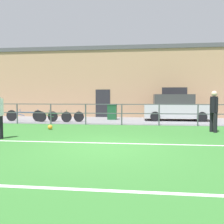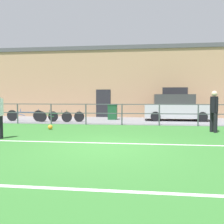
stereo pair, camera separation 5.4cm
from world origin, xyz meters
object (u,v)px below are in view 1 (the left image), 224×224
at_px(parked_car_red, 176,108).
at_px(bicycle_parked_3, 66,116).
at_px(player_goalkeeper, 214,109).
at_px(bicycle_parked_1, 54,117).
at_px(soccer_ball_match, 50,127).
at_px(trash_bin_0, 112,112).
at_px(bicycle_parked_0, 25,115).

distance_m(parked_car_red, bicycle_parked_3, 7.04).
relative_size(player_goalkeeper, bicycle_parked_1, 0.81).
bearing_deg(player_goalkeeper, soccer_ball_match, -109.90).
xyz_separation_m(parked_car_red, bicycle_parked_1, (-7.45, -2.04, -0.46)).
distance_m(bicycle_parked_3, trash_bin_0, 3.22).
bearing_deg(bicycle_parked_0, parked_car_red, 10.60).
relative_size(bicycle_parked_3, trash_bin_0, 2.21).
xyz_separation_m(player_goalkeeper, soccer_ball_match, (-7.32, 0.01, -0.90)).
relative_size(parked_car_red, bicycle_parked_1, 1.87).
xyz_separation_m(player_goalkeeper, bicycle_parked_0, (-10.29, 3.45, -0.63)).
height_order(parked_car_red, bicycle_parked_1, parked_car_red).
bearing_deg(soccer_ball_match, bicycle_parked_1, 107.44).
height_order(bicycle_parked_0, bicycle_parked_1, bicycle_parked_0).
xyz_separation_m(player_goalkeeper, parked_car_red, (-0.87, 5.21, -0.20)).
bearing_deg(player_goalkeeper, parked_car_red, 169.65).
xyz_separation_m(player_goalkeeper, trash_bin_0, (-5.02, 5.26, -0.47)).
distance_m(parked_car_red, bicycle_parked_1, 7.74).
height_order(bicycle_parked_3, trash_bin_0, trash_bin_0).
bearing_deg(parked_car_red, soccer_ball_match, -141.17).
height_order(soccer_ball_match, parked_car_red, parked_car_red).
bearing_deg(trash_bin_0, bicycle_parked_0, -160.99).
relative_size(soccer_ball_match, bicycle_parked_3, 0.10).
xyz_separation_m(bicycle_parked_3, trash_bin_0, (2.65, 1.82, 0.19)).
bearing_deg(bicycle_parked_3, bicycle_parked_1, -157.27).
relative_size(soccer_ball_match, bicycle_parked_0, 0.09).
relative_size(bicycle_parked_0, trash_bin_0, 2.36).
height_order(parked_car_red, trash_bin_0, parked_car_red).
relative_size(parked_car_red, bicycle_parked_0, 1.71).
height_order(bicycle_parked_0, bicycle_parked_3, bicycle_parked_0).
bearing_deg(parked_car_red, bicycle_parked_0, -169.40).
bearing_deg(soccer_ball_match, parked_car_red, 38.83).
relative_size(bicycle_parked_1, bicycle_parked_3, 0.97).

